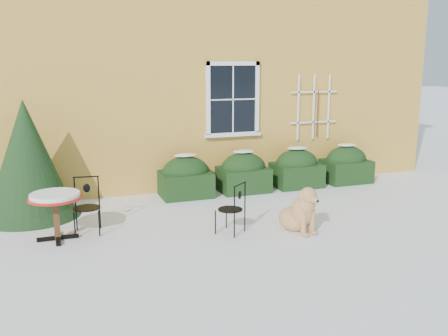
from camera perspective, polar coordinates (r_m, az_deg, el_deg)
name	(u,v)px	position (r m, az deg, el deg)	size (l,w,h in m)	color
ground	(244,233)	(8.34, 2.33, -7.42)	(80.00, 80.00, 0.00)	white
house	(153,46)	(14.60, -8.16, 13.64)	(12.40, 8.40, 6.40)	#EEB045
hedge_row	(270,171)	(11.12, 5.34, -0.35)	(4.95, 0.80, 0.91)	black
evergreen_shrub	(28,170)	(9.65, -21.48, -0.25)	(1.77, 1.77, 2.14)	black
bistro_table	(55,201)	(8.28, -18.73, -3.60)	(0.82, 0.82, 0.76)	black
patio_chair_near	(232,208)	(8.20, 0.94, -4.61)	(0.53, 0.53, 0.86)	black
patio_chair_far	(87,205)	(8.53, -15.39, -4.15)	(0.46, 0.46, 0.92)	black
dog	(300,213)	(8.39, 8.69, -5.07)	(0.64, 0.92, 0.82)	tan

